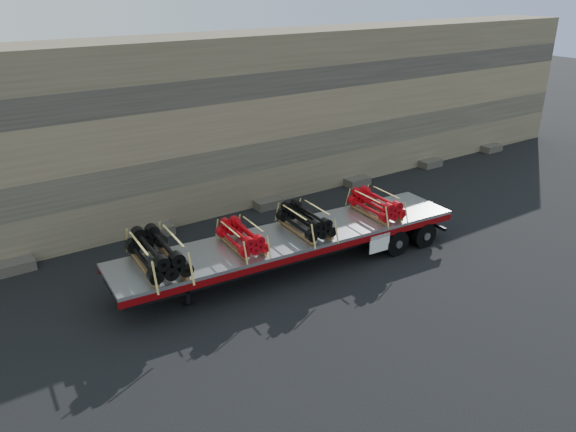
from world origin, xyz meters
The scene contains 7 objects.
ground centered at (0.00, 0.00, 0.00)m, with size 120.00×120.00×0.00m, color black.
rock_wall centered at (0.00, 6.50, 3.50)m, with size 44.00×3.00×7.00m, color #7A6B54.
trailer centered at (-0.25, -0.32, 0.61)m, with size 12.11×2.33×1.21m, color #B3B5BB, non-canonical shape.
bundle_front centered at (-4.78, 0.02, 1.65)m, with size 1.25×2.49×0.88m, color black, non-canonical shape.
bundle_midfront centered at (-2.07, -0.18, 1.55)m, with size 0.96×1.92×0.68m, color red, non-canonical shape.
bundle_midrear centered at (0.27, -0.35, 1.59)m, with size 1.06×2.13×0.76m, color black, non-canonical shape.
bundle_rear centered at (3.22, -0.57, 1.58)m, with size 1.03×2.06×0.73m, color red, non-canonical shape.
Camera 1 is at (-9.89, -14.10, 8.99)m, focal length 35.00 mm.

